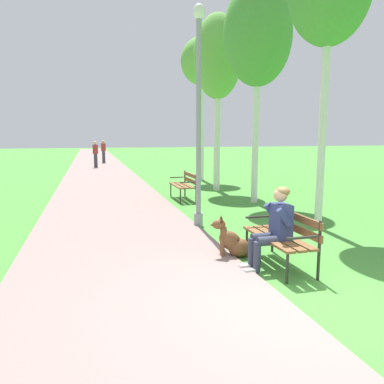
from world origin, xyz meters
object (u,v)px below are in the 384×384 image
object	(u,v)px
birch_tree_fifth	(202,63)
pedestrian_further_distant	(104,152)
park_bench_near	(283,233)
pedestrian_distant	(95,154)
birch_tree_fourth	(218,58)
person_seated_on_near_bench	(274,225)
lamp_post_near	(199,116)
dog_brown	(233,242)
birch_tree_third	(258,35)
park_bench_mid	(185,183)

from	to	relation	value
birch_tree_fifth	pedestrian_further_distant	world-z (taller)	birch_tree_fifth
park_bench_near	pedestrian_distant	world-z (taller)	pedestrian_distant
pedestrian_further_distant	birch_tree_fourth	bearing A→B (deg)	-77.06
person_seated_on_near_bench	lamp_post_near	bearing A→B (deg)	96.59
dog_brown	birch_tree_fourth	world-z (taller)	birch_tree_fourth
park_bench_near	pedestrian_distant	distance (m)	19.34
dog_brown	pedestrian_distant	xyz separation A→B (m)	(-1.86, 18.61, 0.58)
birch_tree_fourth	pedestrian_distant	distance (m)	12.48
birch_tree_third	park_bench_mid	bearing A→B (deg)	150.81
dog_brown	pedestrian_distant	world-z (taller)	pedestrian_distant
park_bench_mid	pedestrian_further_distant	size ratio (longest dim) A/B	0.91
dog_brown	birch_tree_fifth	size ratio (longest dim) A/B	0.13
pedestrian_further_distant	park_bench_mid	bearing A→B (deg)	-83.72
person_seated_on_near_bench	pedestrian_further_distant	distance (m)	23.34
lamp_post_near	birch_tree_third	world-z (taller)	birch_tree_third
park_bench_mid	park_bench_near	bearing A→B (deg)	-90.20
park_bench_near	birch_tree_fifth	world-z (taller)	birch_tree_fifth
birch_tree_fifth	park_bench_near	bearing A→B (deg)	-100.21
birch_tree_third	birch_tree_fifth	size ratio (longest dim) A/B	1.02
pedestrian_further_distant	park_bench_near	bearing A→B (deg)	-85.49
park_bench_near	birch_tree_third	distance (m)	7.08
birch_tree_third	pedestrian_further_distant	xyz separation A→B (m)	(-3.74, 17.88, -3.96)
park_bench_mid	birch_tree_fifth	world-z (taller)	birch_tree_fifth
park_bench_near	person_seated_on_near_bench	world-z (taller)	person_seated_on_near_bench
dog_brown	lamp_post_near	size ratio (longest dim) A/B	0.18
pedestrian_distant	pedestrian_further_distant	xyz separation A→B (m)	(0.63, 4.00, 0.00)
park_bench_mid	birch_tree_third	distance (m)	4.81
park_bench_near	birch_tree_fourth	xyz separation A→B (m)	(1.65, 8.04, 4.16)
person_seated_on_near_bench	pedestrian_distant	xyz separation A→B (m)	(-2.25, 19.28, 0.16)
person_seated_on_near_bench	lamp_post_near	size ratio (longest dim) A/B	0.27
dog_brown	birch_tree_fifth	distance (m)	12.01
pedestrian_further_distant	lamp_post_near	bearing A→B (deg)	-86.39
dog_brown	birch_tree_fourth	size ratio (longest dim) A/B	0.13
person_seated_on_near_bench	birch_tree_fifth	bearing A→B (deg)	78.87
park_bench_near	pedestrian_further_distant	distance (m)	23.25
person_seated_on_near_bench	dog_brown	distance (m)	0.88
person_seated_on_near_bench	birch_tree_fifth	world-z (taller)	birch_tree_fifth
pedestrian_distant	dog_brown	bearing A→B (deg)	-84.28
dog_brown	pedestrian_distant	bearing A→B (deg)	95.72
park_bench_near	pedestrian_further_distant	world-z (taller)	pedestrian_further_distant
dog_brown	pedestrian_distant	distance (m)	18.71
dog_brown	lamp_post_near	world-z (taller)	lamp_post_near
park_bench_mid	dog_brown	distance (m)	5.83
birch_tree_third	pedestrian_further_distant	size ratio (longest dim) A/B	3.82
lamp_post_near	birch_tree_third	size ratio (longest dim) A/B	0.74
birch_tree_fifth	pedestrian_distant	xyz separation A→B (m)	(-4.49, 7.94, -4.26)
person_seated_on_near_bench	birch_tree_third	size ratio (longest dim) A/B	0.20
park_bench_near	birch_tree_fourth	distance (m)	9.20
lamp_post_near	birch_tree_fifth	xyz separation A→B (m)	(2.57, 8.43, 2.68)
dog_brown	pedestrian_further_distant	xyz separation A→B (m)	(-1.23, 22.61, 0.58)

